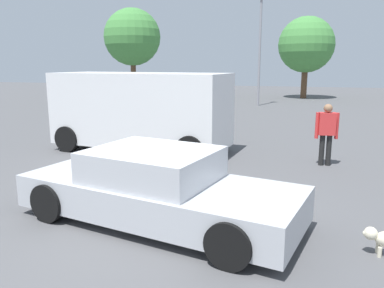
% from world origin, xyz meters
% --- Properties ---
extents(ground_plane, '(80.00, 80.00, 0.00)m').
position_xyz_m(ground_plane, '(0.00, 0.00, 0.00)').
color(ground_plane, '#515154').
extents(sedan_foreground, '(4.86, 2.70, 1.20)m').
position_xyz_m(sedan_foreground, '(0.07, 0.00, 0.56)').
color(sedan_foreground, '#B7BABF').
rests_on(sedan_foreground, ground_plane).
extents(van_white, '(5.31, 2.62, 2.29)m').
position_xyz_m(van_white, '(-2.27, 4.81, 1.23)').
color(van_white, white).
rests_on(van_white, ground_plane).
extents(pedestrian, '(0.57, 0.29, 1.57)m').
position_xyz_m(pedestrian, '(2.91, 4.51, 0.93)').
color(pedestrian, black).
rests_on(pedestrian, ground_plane).
extents(light_post_near, '(0.44, 0.44, 6.70)m').
position_xyz_m(light_post_near, '(-0.32, 18.49, 4.52)').
color(light_post_near, gray).
rests_on(light_post_near, ground_plane).
extents(tree_back_left, '(4.06, 4.06, 5.95)m').
position_xyz_m(tree_back_left, '(2.40, 24.67, 3.90)').
color(tree_back_left, brown).
rests_on(tree_back_left, ground_plane).
extents(tree_back_center, '(3.81, 3.81, 6.22)m').
position_xyz_m(tree_back_center, '(-8.97, 19.20, 4.29)').
color(tree_back_center, brown).
rests_on(tree_back_center, ground_plane).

